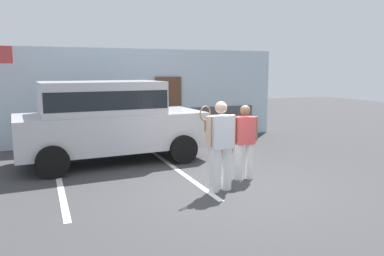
{
  "coord_description": "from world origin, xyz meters",
  "views": [
    {
      "loc": [
        -3.39,
        -6.54,
        2.33
      ],
      "look_at": [
        -0.25,
        1.2,
        1.05
      ],
      "focal_mm": 35.54,
      "sensor_mm": 36.0,
      "label": 1
    }
  ],
  "objects_px": {
    "parked_suv": "(108,117)",
    "potted_plant_by_porch": "(240,126)",
    "tennis_player_man": "(220,145)",
    "tennis_player_woman": "(244,141)"
  },
  "relations": [
    {
      "from": "parked_suv",
      "to": "tennis_player_man",
      "type": "xyz_separation_m",
      "value": [
        1.6,
        -3.19,
        -0.23
      ]
    },
    {
      "from": "parked_suv",
      "to": "potted_plant_by_porch",
      "type": "relative_size",
      "value": 5.89
    },
    {
      "from": "tennis_player_man",
      "to": "tennis_player_woman",
      "type": "bearing_deg",
      "value": -153.96
    },
    {
      "from": "tennis_player_man",
      "to": "potted_plant_by_porch",
      "type": "xyz_separation_m",
      "value": [
        3.15,
        4.89,
        -0.47
      ]
    },
    {
      "from": "parked_suv",
      "to": "potted_plant_by_porch",
      "type": "distance_m",
      "value": 5.1
    },
    {
      "from": "tennis_player_man",
      "to": "tennis_player_woman",
      "type": "height_order",
      "value": "tennis_player_man"
    },
    {
      "from": "tennis_player_man",
      "to": "potted_plant_by_porch",
      "type": "relative_size",
      "value": 2.18
    },
    {
      "from": "tennis_player_woman",
      "to": "potted_plant_by_porch",
      "type": "relative_size",
      "value": 2.01
    },
    {
      "from": "tennis_player_woman",
      "to": "potted_plant_by_porch",
      "type": "height_order",
      "value": "tennis_player_woman"
    },
    {
      "from": "parked_suv",
      "to": "tennis_player_man",
      "type": "relative_size",
      "value": 2.7
    }
  ]
}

